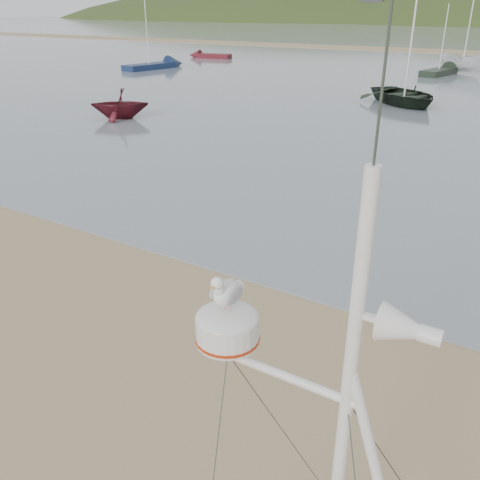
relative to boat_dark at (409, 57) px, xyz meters
The scene contains 7 objects.
ground 27.38m from the boat_dark, 84.30° to the right, with size 560.00×560.00×0.00m, color #8E7452.
boat_dark is the anchor object (origin of this frame).
boat_red 16.44m from the boat_dark, 133.50° to the right, with size 2.51×1.53×2.91m, color #50121A.
boat_white 18.72m from the boat_dark, 90.55° to the left, with size 1.72×1.77×4.58m, color silver.
dinghy_red_far 33.82m from the boat_dark, 146.01° to the left, with size 5.29×1.97×1.26m.
sailboat_dark_mid 17.73m from the boat_dark, 94.16° to the left, with size 2.58×6.19×6.02m.
sailboat_blue_near 26.69m from the boat_dark, 161.81° to the left, with size 2.63×7.05×6.84m.
Camera 1 is at (5.38, -4.06, 5.28)m, focal length 38.00 mm.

